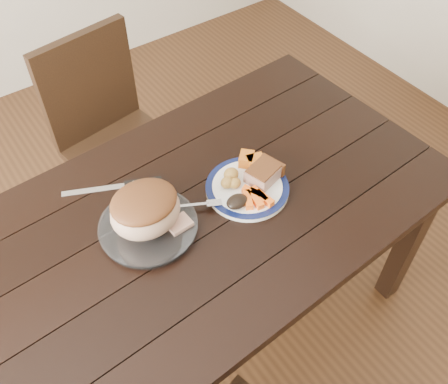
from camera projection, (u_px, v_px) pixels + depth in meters
ground at (206, 322)px, 2.11m from camera, size 4.00×4.00×0.00m
dining_table at (200, 228)px, 1.61m from camera, size 1.64×0.98×0.75m
chair_far at (112, 131)px, 2.12m from camera, size 0.48×0.49×0.93m
dinner_plate at (247, 188)px, 1.59m from camera, size 0.27×0.27×0.02m
plate_rim at (247, 187)px, 1.59m from camera, size 0.27×0.27×0.02m
serving_platter at (149, 227)px, 1.49m from camera, size 0.29×0.29×0.02m
pork_slice at (263, 174)px, 1.58m from camera, size 0.12×0.11×0.05m
roasted_potatoes at (231, 179)px, 1.58m from camera, size 0.08×0.07×0.04m
carrot_batons at (256, 197)px, 1.54m from camera, size 0.09×0.11×0.02m
pumpkin_wedges at (251, 161)px, 1.63m from camera, size 0.08×0.09×0.04m
dark_mushroom at (237, 201)px, 1.52m from camera, size 0.07×0.05×0.03m
fork at (197, 205)px, 1.53m from camera, size 0.16×0.10×0.00m
roast_joint at (145, 211)px, 1.43m from camera, size 0.21×0.18×0.14m
cut_slice at (179, 224)px, 1.47m from camera, size 0.07×0.06×0.02m
carving_knife at (131, 184)px, 1.61m from camera, size 0.30×0.15×0.01m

